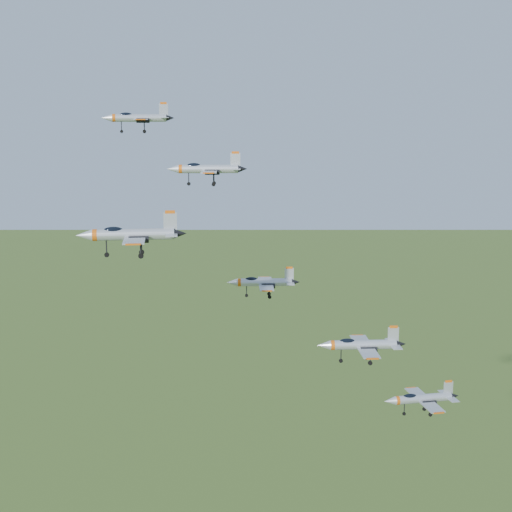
{
  "coord_description": "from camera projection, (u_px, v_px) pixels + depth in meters",
  "views": [
    {
      "loc": [
        7.8,
        -106.28,
        152.31
      ],
      "look_at": [
        7.48,
        -4.36,
        132.74
      ],
      "focal_mm": 50.0,
      "sensor_mm": 36.0,
      "label": 1
    }
  ],
  "objects": [
    {
      "name": "jet_lead",
      "position": [
        137.0,
        118.0,
        114.41
      ],
      "size": [
        11.68,
        9.77,
        3.13
      ],
      "rotation": [
        0.0,
        0.0,
        0.16
      ],
      "color": "#A8ADB5"
    },
    {
      "name": "jet_left_high",
      "position": [
        206.0,
        169.0,
        102.78
      ],
      "size": [
        11.68,
        9.61,
        3.13
      ],
      "rotation": [
        0.0,
        0.0,
        0.03
      ],
      "color": "#A8ADB5"
    },
    {
      "name": "jet_right_high",
      "position": [
        130.0,
        234.0,
        87.39
      ],
      "size": [
        13.54,
        11.28,
        3.62
      ],
      "rotation": [
        0.0,
        0.0,
        0.12
      ],
      "color": "#A8ADB5"
    },
    {
      "name": "jet_left_low",
      "position": [
        262.0,
        282.0,
        116.38
      ],
      "size": [
        12.02,
        9.9,
        3.22
      ],
      "rotation": [
        0.0,
        0.0,
        0.03
      ],
      "color": "#A8ADB5"
    },
    {
      "name": "jet_right_low",
      "position": [
        361.0,
        344.0,
        94.95
      ],
      "size": [
        12.03,
        9.94,
        3.22
      ],
      "rotation": [
        0.0,
        0.0,
        0.06
      ],
      "color": "#A8ADB5"
    },
    {
      "name": "jet_trail",
      "position": [
        421.0,
        398.0,
        106.55
      ],
      "size": [
        11.92,
        10.03,
        3.2
      ],
      "rotation": [
        0.0,
        0.0,
        0.2
      ],
      "color": "#A8ADB5"
    }
  ]
}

